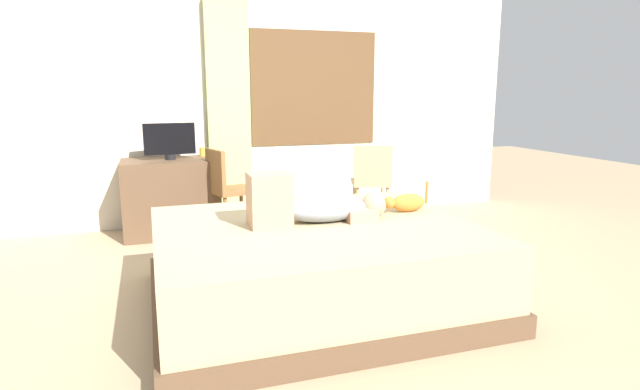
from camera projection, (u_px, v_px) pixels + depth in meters
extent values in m
plane|color=tan|center=(302.00, 301.00, 3.47)|extent=(16.00, 16.00, 0.00)
cube|color=beige|center=(236.00, 85.00, 5.43)|extent=(6.40, 0.12, 2.90)
cube|color=brown|center=(314.00, 88.00, 5.63)|extent=(1.41, 0.02, 1.21)
cube|color=white|center=(314.00, 88.00, 5.63)|extent=(1.33, 0.02, 1.13)
cube|color=brown|center=(315.00, 293.00, 3.43)|extent=(2.07, 1.77, 0.14)
cube|color=tan|center=(315.00, 254.00, 3.38)|extent=(2.01, 1.72, 0.40)
ellipsoid|color=#8C939E|center=(326.00, 209.00, 3.40)|extent=(0.56, 0.27, 0.17)
sphere|color=tan|center=(373.00, 205.00, 3.51)|extent=(0.17, 0.17, 0.17)
cube|color=tan|center=(269.00, 200.00, 3.27)|extent=(0.26, 0.24, 0.34)
cube|color=tan|center=(357.00, 213.00, 3.48)|extent=(0.20, 0.28, 0.08)
ellipsoid|color=#C67A2D|center=(408.00, 203.00, 3.69)|extent=(0.26, 0.12, 0.13)
sphere|color=#C67A2D|center=(389.00, 203.00, 3.63)|extent=(0.08, 0.08, 0.08)
cylinder|color=#C67A2D|center=(427.00, 192.00, 3.72)|extent=(0.02, 0.02, 0.16)
cube|color=brown|center=(171.00, 197.00, 5.04)|extent=(0.90, 0.56, 0.74)
cylinder|color=black|center=(171.00, 157.00, 4.97)|extent=(0.10, 0.10, 0.05)
cube|color=black|center=(169.00, 139.00, 4.93)|extent=(0.48, 0.07, 0.30)
cylinder|color=gold|center=(202.00, 152.00, 5.24)|extent=(0.06, 0.06, 0.09)
cylinder|color=brown|center=(242.00, 210.00, 5.16)|extent=(0.04, 0.04, 0.44)
cylinder|color=brown|center=(255.00, 216.00, 4.92)|extent=(0.04, 0.04, 0.44)
cylinder|color=brown|center=(213.00, 214.00, 5.00)|extent=(0.04, 0.04, 0.44)
cylinder|color=brown|center=(226.00, 220.00, 4.75)|extent=(0.04, 0.04, 0.44)
cube|color=brown|center=(233.00, 190.00, 4.91)|extent=(0.47, 0.47, 0.04)
cube|color=brown|center=(216.00, 170.00, 4.78)|extent=(0.14, 0.38, 0.38)
cylinder|color=tan|center=(354.00, 202.00, 5.53)|extent=(0.04, 0.04, 0.44)
cylinder|color=tan|center=(382.00, 202.00, 5.54)|extent=(0.04, 0.04, 0.44)
cylinder|color=tan|center=(357.00, 208.00, 5.23)|extent=(0.04, 0.04, 0.44)
cylinder|color=tan|center=(387.00, 208.00, 5.25)|extent=(0.04, 0.04, 0.44)
cube|color=tan|center=(371.00, 182.00, 5.34)|extent=(0.47, 0.47, 0.04)
cube|color=tan|center=(373.00, 165.00, 5.13)|extent=(0.38, 0.14, 0.38)
cube|color=#ADCC75|center=(229.00, 114.00, 5.34)|extent=(0.44, 0.06, 2.31)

